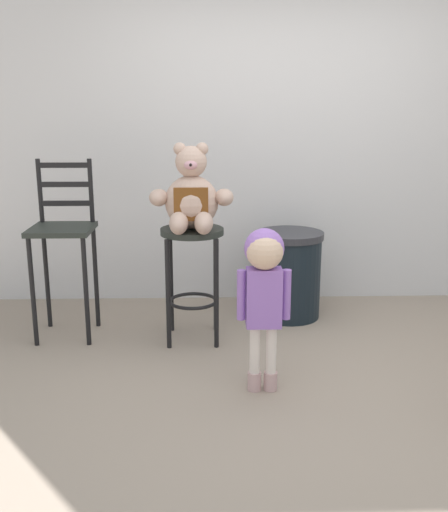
# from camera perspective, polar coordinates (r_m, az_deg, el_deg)

# --- Properties ---
(ground_plane) EXTENTS (24.00, 24.00, 0.00)m
(ground_plane) POSITION_cam_1_polar(r_m,az_deg,el_deg) (3.39, 8.65, -13.44)
(ground_plane) COLOR gray
(building_wall) EXTENTS (6.52, 0.30, 3.60)m
(building_wall) POSITION_cam_1_polar(r_m,az_deg,el_deg) (4.92, 5.38, 16.95)
(building_wall) COLOR silver
(building_wall) RESTS_ON ground_plane
(bar_stool_with_teddy) EXTENTS (0.42, 0.42, 0.78)m
(bar_stool_with_teddy) POSITION_cam_1_polar(r_m,az_deg,el_deg) (3.96, -3.08, -0.37)
(bar_stool_with_teddy) COLOR #252924
(bar_stool_with_teddy) RESTS_ON ground_plane
(teddy_bear) EXTENTS (0.55, 0.49, 0.56)m
(teddy_bear) POSITION_cam_1_polar(r_m,az_deg,el_deg) (3.85, -3.18, 5.57)
(teddy_bear) COLOR tan
(teddy_bear) RESTS_ON bar_stool_with_teddy
(child_walking) EXTENTS (0.30, 0.24, 0.93)m
(child_walking) POSITION_cam_1_polar(r_m,az_deg,el_deg) (3.20, 3.92, -1.87)
(child_walking) COLOR #C39B9A
(child_walking) RESTS_ON ground_plane
(trash_bin) EXTENTS (0.50, 0.50, 0.66)m
(trash_bin) POSITION_cam_1_polar(r_m,az_deg,el_deg) (4.48, 6.33, -1.77)
(trash_bin) COLOR black
(trash_bin) RESTS_ON ground_plane
(bar_chair_empty) EXTENTS (0.41, 0.41, 1.22)m
(bar_chair_empty) POSITION_cam_1_polar(r_m,az_deg,el_deg) (4.16, -15.33, 1.70)
(bar_chair_empty) COLOR #252924
(bar_chair_empty) RESTS_ON ground_plane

